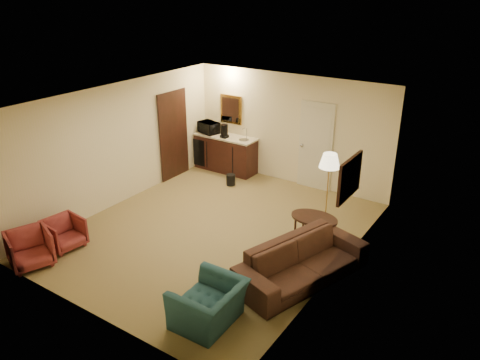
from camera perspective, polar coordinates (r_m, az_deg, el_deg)
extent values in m
plane|color=olive|center=(9.22, -3.08, -6.15)|extent=(6.00, 6.00, 0.00)
cube|color=beige|center=(11.07, 6.08, 6.16)|extent=(5.00, 0.02, 2.60)
cube|color=beige|center=(10.27, -14.56, 4.19)|extent=(0.02, 6.00, 2.60)
cube|color=beige|center=(7.55, 12.17, -2.52)|extent=(0.02, 6.00, 2.60)
cube|color=white|center=(8.27, -3.47, 9.79)|extent=(5.00, 6.00, 0.02)
cube|color=beige|center=(10.84, 9.22, 4.09)|extent=(0.82, 0.06, 2.05)
cube|color=black|center=(11.46, -8.11, 5.35)|extent=(0.06, 0.98, 2.10)
cube|color=gold|center=(11.80, -1.11, 8.61)|extent=(0.62, 0.04, 0.72)
cube|color=black|center=(7.81, 13.17, 0.27)|extent=(0.06, 0.90, 0.70)
cube|color=#351611|center=(11.92, -1.75, 3.28)|extent=(1.64, 0.58, 0.92)
imported|color=black|center=(7.64, 7.67, -9.13)|extent=(1.35, 2.38, 0.89)
imported|color=#214C54|center=(6.75, -3.87, -14.14)|extent=(0.65, 0.98, 0.84)
imported|color=#9A3832|center=(9.10, -20.64, -5.91)|extent=(0.64, 0.68, 0.63)
imported|color=#9A3832|center=(8.75, -24.29, -7.47)|extent=(0.83, 0.85, 0.69)
cube|color=black|center=(8.83, 8.95, -5.93)|extent=(0.90, 0.62, 0.51)
cube|color=gold|center=(9.22, 10.61, -1.23)|extent=(0.43, 0.43, 1.52)
cylinder|color=black|center=(11.14, -1.13, 0.02)|extent=(0.27, 0.27, 0.27)
imported|color=black|center=(11.98, -3.85, 6.55)|extent=(0.58, 0.41, 0.36)
cylinder|color=black|center=(11.61, -1.91, 5.98)|extent=(0.20, 0.20, 0.33)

